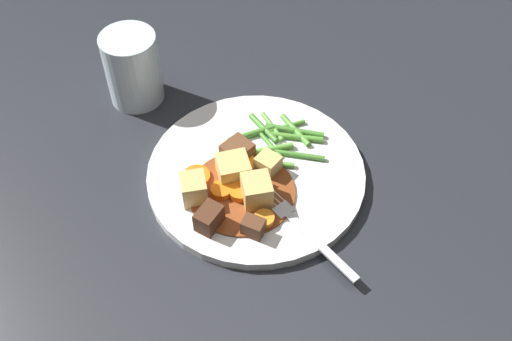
% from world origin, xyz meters
% --- Properties ---
extents(ground_plane, '(3.00, 3.00, 0.00)m').
position_xyz_m(ground_plane, '(0.00, 0.00, 0.00)').
color(ground_plane, '#26282D').
extents(dinner_plate, '(0.28, 0.28, 0.01)m').
position_xyz_m(dinner_plate, '(0.00, 0.00, 0.01)').
color(dinner_plate, white).
rests_on(dinner_plate, ground_plane).
extents(stew_sauce, '(0.13, 0.13, 0.00)m').
position_xyz_m(stew_sauce, '(0.04, 0.01, 0.01)').
color(stew_sauce, brown).
rests_on(stew_sauce, dinner_plate).
extents(carrot_slice_0, '(0.04, 0.04, 0.01)m').
position_xyz_m(carrot_slice_0, '(0.01, -0.02, 0.02)').
color(carrot_slice_0, orange).
rests_on(carrot_slice_0, dinner_plate).
extents(carrot_slice_1, '(0.05, 0.05, 0.01)m').
position_xyz_m(carrot_slice_1, '(0.06, -0.05, 0.02)').
color(carrot_slice_1, orange).
rests_on(carrot_slice_1, dinner_plate).
extents(carrot_slice_2, '(0.04, 0.04, 0.01)m').
position_xyz_m(carrot_slice_2, '(0.04, 0.01, 0.02)').
color(carrot_slice_2, orange).
rests_on(carrot_slice_2, dinner_plate).
extents(carrot_slice_3, '(0.04, 0.04, 0.01)m').
position_xyz_m(carrot_slice_3, '(0.06, -0.01, 0.02)').
color(carrot_slice_3, orange).
rests_on(carrot_slice_3, dinner_plate).
extents(carrot_slice_4, '(0.03, 0.03, 0.01)m').
position_xyz_m(carrot_slice_4, '(0.06, 0.06, 0.02)').
color(carrot_slice_4, orange).
rests_on(carrot_slice_4, dinner_plate).
extents(potato_chunk_0, '(0.03, 0.03, 0.02)m').
position_xyz_m(potato_chunk_0, '(-0.01, 0.01, 0.03)').
color(potato_chunk_0, '#DBBC6B').
rests_on(potato_chunk_0, dinner_plate).
extents(potato_chunk_1, '(0.05, 0.05, 0.03)m').
position_xyz_m(potato_chunk_1, '(0.02, -0.02, 0.03)').
color(potato_chunk_1, '#DBBC6B').
rests_on(potato_chunk_1, dinner_plate).
extents(potato_chunk_2, '(0.04, 0.04, 0.03)m').
position_xyz_m(potato_chunk_2, '(0.08, -0.03, 0.03)').
color(potato_chunk_2, '#DBBC6B').
rests_on(potato_chunk_2, dinner_plate).
extents(potato_chunk_3, '(0.05, 0.05, 0.04)m').
position_xyz_m(potato_chunk_3, '(0.04, 0.03, 0.03)').
color(potato_chunk_3, '#DBBC6B').
rests_on(potato_chunk_3, dinner_plate).
extents(meat_chunk_0, '(0.02, 0.03, 0.02)m').
position_xyz_m(meat_chunk_0, '(0.08, 0.06, 0.02)').
color(meat_chunk_0, '#56331E').
rests_on(meat_chunk_0, dinner_plate).
extents(meat_chunk_1, '(0.04, 0.03, 0.03)m').
position_xyz_m(meat_chunk_1, '(0.10, 0.01, 0.03)').
color(meat_chunk_1, '#4C2B19').
rests_on(meat_chunk_1, dinner_plate).
extents(meat_chunk_2, '(0.03, 0.02, 0.02)m').
position_xyz_m(meat_chunk_2, '(0.02, 0.02, 0.02)').
color(meat_chunk_2, brown).
rests_on(meat_chunk_2, dinner_plate).
extents(meat_chunk_3, '(0.04, 0.04, 0.03)m').
position_xyz_m(meat_chunk_3, '(0.00, -0.03, 0.03)').
color(meat_chunk_3, brown).
rests_on(meat_chunk_3, dinner_plate).
extents(green_bean_0, '(0.02, 0.05, 0.01)m').
position_xyz_m(green_bean_0, '(-0.04, -0.01, 0.02)').
color(green_bean_0, '#4C8E33').
rests_on(green_bean_0, dinner_plate).
extents(green_bean_1, '(0.04, 0.06, 0.01)m').
position_xyz_m(green_bean_1, '(-0.05, 0.03, 0.02)').
color(green_bean_1, '#4C8E33').
rests_on(green_bean_1, dinner_plate).
extents(green_bean_2, '(0.05, 0.03, 0.01)m').
position_xyz_m(green_bean_2, '(-0.08, -0.01, 0.02)').
color(green_bean_2, '#599E38').
rests_on(green_bean_2, dinner_plate).
extents(green_bean_3, '(0.06, 0.04, 0.01)m').
position_xyz_m(green_bean_3, '(-0.04, -0.04, 0.02)').
color(green_bean_3, '#4C8E33').
rests_on(green_bean_3, dinner_plate).
extents(green_bean_4, '(0.04, 0.07, 0.01)m').
position_xyz_m(green_bean_4, '(-0.07, 0.01, 0.02)').
color(green_bean_4, '#599E38').
rests_on(green_bean_4, dinner_plate).
extents(green_bean_5, '(0.02, 0.06, 0.01)m').
position_xyz_m(green_bean_5, '(-0.06, -0.04, 0.02)').
color(green_bean_5, '#4C8E33').
rests_on(green_bean_5, dinner_plate).
extents(green_bean_6, '(0.04, 0.08, 0.01)m').
position_xyz_m(green_bean_6, '(-0.08, 0.00, 0.02)').
color(green_bean_6, '#4C8E33').
rests_on(green_bean_6, dinner_plate).
extents(green_bean_7, '(0.07, 0.05, 0.01)m').
position_xyz_m(green_bean_7, '(-0.03, -0.01, 0.02)').
color(green_bean_7, '#66AD42').
rests_on(green_bean_7, dinner_plate).
extents(green_bean_8, '(0.03, 0.06, 0.01)m').
position_xyz_m(green_bean_8, '(-0.09, -0.00, 0.02)').
color(green_bean_8, '#599E38').
rests_on(green_bean_8, dinner_plate).
extents(green_bean_9, '(0.03, 0.05, 0.01)m').
position_xyz_m(green_bean_9, '(-0.07, -0.03, 0.02)').
color(green_bean_9, '#66AD42').
rests_on(green_bean_9, dinner_plate).
extents(green_bean_10, '(0.05, 0.07, 0.01)m').
position_xyz_m(green_bean_10, '(-0.01, 0.00, 0.02)').
color(green_bean_10, '#66AD42').
rests_on(green_bean_10, dinner_plate).
extents(fork, '(0.05, 0.17, 0.00)m').
position_xyz_m(fork, '(0.04, 0.09, 0.01)').
color(fork, silver).
rests_on(fork, dinner_plate).
extents(water_glass, '(0.08, 0.08, 0.10)m').
position_xyz_m(water_glass, '(-0.01, -0.23, 0.05)').
color(water_glass, silver).
rests_on(water_glass, ground_plane).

